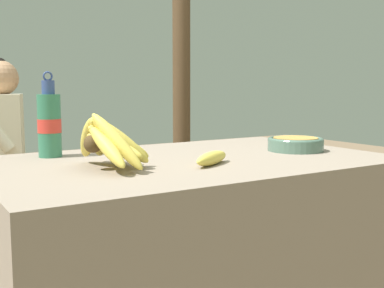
# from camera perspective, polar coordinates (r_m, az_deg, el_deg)

# --- Properties ---
(market_counter) EXTENTS (1.29, 0.82, 0.75)m
(market_counter) POSITION_cam_1_polar(r_m,az_deg,el_deg) (1.68, -0.30, -14.48)
(market_counter) COLOR gray
(market_counter) RESTS_ON ground_plane
(banana_bunch_ripe) EXTENTS (0.20, 0.34, 0.17)m
(banana_bunch_ripe) POSITION_cam_1_polar(r_m,az_deg,el_deg) (1.40, -9.93, 0.32)
(banana_bunch_ripe) COLOR #4C381E
(banana_bunch_ripe) RESTS_ON market_counter
(serving_bowl) EXTENTS (0.20, 0.20, 0.05)m
(serving_bowl) POSITION_cam_1_polar(r_m,az_deg,el_deg) (1.81, 12.16, 0.10)
(serving_bowl) COLOR #4C6B5B
(serving_bowl) RESTS_ON market_counter
(water_bottle) EXTENTS (0.08, 0.08, 0.29)m
(water_bottle) POSITION_cam_1_polar(r_m,az_deg,el_deg) (1.68, -16.55, 2.33)
(water_bottle) COLOR #337556
(water_bottle) RESTS_ON market_counter
(loose_banana_front) EXTENTS (0.18, 0.13, 0.04)m
(loose_banana_front) POSITION_cam_1_polar(r_m,az_deg,el_deg) (1.45, 2.36, -1.69)
(loose_banana_front) COLOR #E0C64C
(loose_banana_front) RESTS_ON market_counter
(wooden_bench) EXTENTS (1.79, 0.32, 0.46)m
(wooden_bench) POSITION_cam_1_polar(r_m,az_deg,el_deg) (2.83, -18.41, -5.79)
(wooden_bench) COLOR brown
(wooden_bench) RESTS_ON ground_plane
(banana_bunch_green) EXTENTS (0.20, 0.28, 0.14)m
(banana_bunch_green) POSITION_cam_1_polar(r_m,az_deg,el_deg) (2.97, -8.44, -2.26)
(banana_bunch_green) COLOR #4C381E
(banana_bunch_green) RESTS_ON wooden_bench
(support_post_far) EXTENTS (0.13, 0.13, 2.20)m
(support_post_far) POSITION_cam_1_polar(r_m,az_deg,el_deg) (3.45, -1.26, 8.73)
(support_post_far) COLOR #4C3823
(support_post_far) RESTS_ON ground_plane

